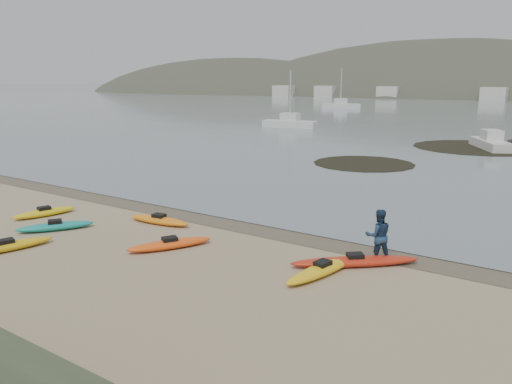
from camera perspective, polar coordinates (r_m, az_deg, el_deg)
The scene contains 5 objects.
ground at distance 22.29m, azimuth 0.00°, elevation -3.76°, with size 600.00×600.00×0.00m, color tan.
wet_sand at distance 22.05m, azimuth -0.44°, elevation -3.94°, with size 60.00×60.00×0.00m, color brown.
kayaks at distance 19.26m, azimuth -6.15°, elevation -6.01°, with size 22.86×10.82×0.34m.
person_east at distance 18.14m, azimuth 13.81°, elevation -4.87°, with size 0.93×0.73×1.92m, color navy.
kelp_mats at distance 49.34m, azimuth 22.69°, elevation 4.44°, with size 16.91×29.22×0.04m.
Camera 1 is at (11.92, -17.73, 6.35)m, focal length 35.00 mm.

